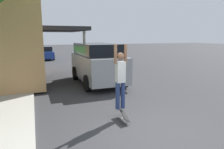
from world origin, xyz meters
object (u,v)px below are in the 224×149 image
object	(u,v)px
suv_parked	(97,63)
skateboarder	(120,76)
car_down_street	(44,53)
skateboard	(123,114)

from	to	relation	value
suv_parked	skateboarder	bearing A→B (deg)	-99.22
suv_parked	skateboarder	size ratio (longest dim) A/B	2.34
car_down_street	skateboard	xyz separation A→B (m)	(1.20, -18.25, -0.47)
skateboarder	skateboard	bearing A→B (deg)	-69.40
car_down_street	suv_parked	bearing A→B (deg)	-81.74
suv_parked	skateboard	bearing A→B (deg)	-98.45
skateboarder	skateboard	world-z (taller)	skateboarder
skateboard	skateboarder	bearing A→B (deg)	110.60
suv_parked	car_down_street	distance (m)	13.46
skateboarder	skateboard	xyz separation A→B (m)	(0.05, -0.13, -1.12)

